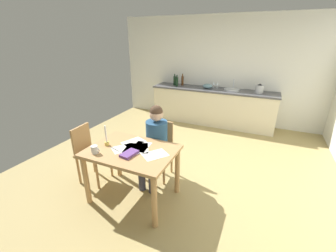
{
  "coord_description": "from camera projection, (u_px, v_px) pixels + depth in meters",
  "views": [
    {
      "loc": [
        1.18,
        -3.1,
        2.09
      ],
      "look_at": [
        -0.07,
        -0.33,
        0.85
      ],
      "focal_mm": 23.37,
      "sensor_mm": 36.0,
      "label": 1
    }
  ],
  "objects": [
    {
      "name": "chair_at_table",
      "position": [
        159.0,
        147.0,
        3.42
      ],
      "size": [
        0.42,
        0.42,
        0.89
      ],
      "color": "tan",
      "rests_on": "ground"
    },
    {
      "name": "book_magazine",
      "position": [
        129.0,
        154.0,
        2.67
      ],
      "size": [
        0.17,
        0.24,
        0.03
      ],
      "primitive_type": "cube",
      "rotation": [
        0.0,
        0.0,
        -0.15
      ],
      "color": "#603A81",
      "rests_on": "dining_table"
    },
    {
      "name": "bottle_oil",
      "position": [
        175.0,
        80.0,
        5.79
      ],
      "size": [
        0.07,
        0.07,
        0.29
      ],
      "color": "black",
      "rests_on": "kitchen_counter"
    },
    {
      "name": "paper_receipt",
      "position": [
        140.0,
        148.0,
        2.84
      ],
      "size": [
        0.33,
        0.36,
        0.0
      ],
      "primitive_type": "cube",
      "rotation": [
        0.0,
        0.0,
        0.54
      ],
      "color": "white",
      "rests_on": "dining_table"
    },
    {
      "name": "person_seated",
      "position": [
        155.0,
        140.0,
        3.22
      ],
      "size": [
        0.34,
        0.6,
        1.19
      ],
      "color": "navy",
      "rests_on": "ground"
    },
    {
      "name": "chair_side_empty",
      "position": [
        90.0,
        151.0,
        3.29
      ],
      "size": [
        0.42,
        0.42,
        0.88
      ],
      "color": "tan",
      "rests_on": "ground"
    },
    {
      "name": "sink_unit",
      "position": [
        232.0,
        90.0,
        5.23
      ],
      "size": [
        0.36,
        0.36,
        0.24
      ],
      "color": "#B2B7BC",
      "rests_on": "kitchen_counter"
    },
    {
      "name": "mixing_bowl",
      "position": [
        208.0,
        86.0,
        5.45
      ],
      "size": [
        0.24,
        0.24,
        0.11
      ],
      "primitive_type": "ellipsoid",
      "color": "#668C99",
      "rests_on": "kitchen_counter"
    },
    {
      "name": "coffee_mug",
      "position": [
        95.0,
        150.0,
        2.7
      ],
      "size": [
        0.12,
        0.08,
        0.1
      ],
      "color": "white",
      "rests_on": "dining_table"
    },
    {
      "name": "wall_back",
      "position": [
        218.0,
        71.0,
        5.56
      ],
      "size": [
        5.2,
        0.12,
        2.6
      ],
      "primitive_type": "cube",
      "color": "silver",
      "rests_on": "ground"
    },
    {
      "name": "dining_table",
      "position": [
        132.0,
        158.0,
        2.85
      ],
      "size": [
        1.12,
        0.81,
        0.75
      ],
      "color": "tan",
      "rests_on": "ground"
    },
    {
      "name": "wine_glass_by_kettle",
      "position": [
        214.0,
        83.0,
        5.5
      ],
      "size": [
        0.07,
        0.07,
        0.15
      ],
      "color": "silver",
      "rests_on": "kitchen_counter"
    },
    {
      "name": "ground_plane",
      "position": [
        179.0,
        166.0,
        3.86
      ],
      "size": [
        5.2,
        5.2,
        0.04
      ],
      "primitive_type": "cube",
      "color": "tan"
    },
    {
      "name": "paper_notice",
      "position": [
        133.0,
        148.0,
        2.83
      ],
      "size": [
        0.27,
        0.34,
        0.0
      ],
      "primitive_type": "cube",
      "rotation": [
        0.0,
        0.0,
        0.23
      ],
      "color": "white",
      "rests_on": "dining_table"
    },
    {
      "name": "bottle_wine_red",
      "position": [
        182.0,
        80.0,
        5.76
      ],
      "size": [
        0.06,
        0.06,
        0.3
      ],
      "color": "#593319",
      "rests_on": "kitchen_counter"
    },
    {
      "name": "candlestick",
      "position": [
        106.0,
        140.0,
        2.89
      ],
      "size": [
        0.06,
        0.06,
        0.28
      ],
      "color": "gold",
      "rests_on": "dining_table"
    },
    {
      "name": "paper_envelope",
      "position": [
        155.0,
        155.0,
        2.68
      ],
      "size": [
        0.35,
        0.36,
        0.0
      ],
      "primitive_type": "cube",
      "rotation": [
        0.0,
        0.0,
        -0.64
      ],
      "color": "white",
      "rests_on": "dining_table"
    },
    {
      "name": "stovetop_kettle",
      "position": [
        259.0,
        89.0,
        4.97
      ],
      "size": [
        0.18,
        0.18,
        0.22
      ],
      "color": "#B7BABF",
      "rests_on": "kitchen_counter"
    },
    {
      "name": "paper_flyer",
      "position": [
        134.0,
        142.0,
        3.0
      ],
      "size": [
        0.31,
        0.35,
        0.0
      ],
      "primitive_type": "cube",
      "rotation": [
        0.0,
        0.0,
        -0.4
      ],
      "color": "white",
      "rests_on": "dining_table"
    },
    {
      "name": "bottle_vinegar",
      "position": [
        177.0,
        82.0,
        5.65
      ],
      "size": [
        0.07,
        0.07,
        0.29
      ],
      "color": "black",
      "rests_on": "kitchen_counter"
    },
    {
      "name": "wine_glass_near_sink",
      "position": [
        217.0,
        84.0,
        5.47
      ],
      "size": [
        0.07,
        0.07,
        0.15
      ],
      "color": "silver",
      "rests_on": "kitchen_counter"
    },
    {
      "name": "kitchen_counter",
      "position": [
        212.0,
        106.0,
        5.57
      ],
      "size": [
        3.05,
        0.64,
        0.9
      ],
      "color": "beige",
      "rests_on": "ground"
    },
    {
      "name": "paper_letter",
      "position": [
        141.0,
        147.0,
        2.88
      ],
      "size": [
        0.24,
        0.32,
        0.0
      ],
      "primitive_type": "cube",
      "rotation": [
        0.0,
        0.0,
        0.11
      ],
      "color": "white",
      "rests_on": "dining_table"
    },
    {
      "name": "paper_bill",
      "position": [
        124.0,
        148.0,
        2.84
      ],
      "size": [
        0.35,
        0.36,
        0.0
      ],
      "primitive_type": "cube",
      "rotation": [
        0.0,
        0.0,
        -0.65
      ],
      "color": "white",
      "rests_on": "dining_table"
    }
  ]
}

